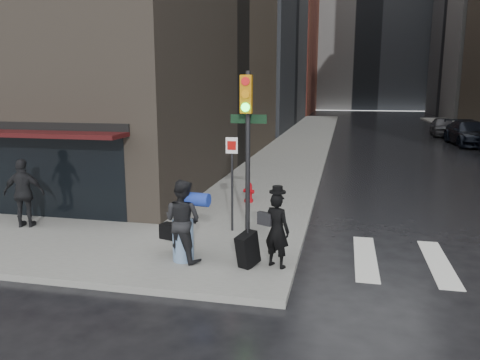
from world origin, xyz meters
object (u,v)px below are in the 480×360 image
object	(u,v)px
man_jeans	(183,220)
man_overcoat	(271,233)
man_greycoat	(24,193)
parked_car_3	(469,133)
traffic_light	(246,131)
parked_car_4	(443,127)
fire_hydrant	(249,193)

from	to	relation	value
man_jeans	man_overcoat	bearing A→B (deg)	-162.24
man_greycoat	parked_car_3	world-z (taller)	man_greycoat
man_greycoat	traffic_light	distance (m)	6.26
man_jeans	traffic_light	world-z (taller)	traffic_light
man_greycoat	parked_car_4	distance (m)	33.74
fire_hydrant	man_overcoat	bearing A→B (deg)	-73.80
man_overcoat	man_greycoat	world-z (taller)	man_greycoat
fire_hydrant	man_jeans	bearing A→B (deg)	-93.55
man_overcoat	man_jeans	world-z (taller)	man_jeans
man_jeans	parked_car_4	distance (m)	33.02
parked_car_4	parked_car_3	bearing A→B (deg)	-81.43
fire_hydrant	parked_car_3	bearing A→B (deg)	59.90
man_jeans	traffic_light	xyz separation A→B (m)	(0.93, 2.26, 1.77)
man_overcoat	parked_car_3	distance (m)	26.74
man_greycoat	traffic_light	bearing A→B (deg)	174.65
parked_car_4	man_jeans	bearing A→B (deg)	-105.83
fire_hydrant	parked_car_3	xyz separation A→B (m)	(11.27, 19.45, 0.37)
man_jeans	man_greycoat	xyz separation A→B (m)	(-5.04, 1.47, 0.03)
man_overcoat	traffic_light	distance (m)	3.10
man_greycoat	fire_hydrant	bearing A→B (deg)	-155.84
traffic_light	fire_hydrant	size ratio (longest dim) A/B	6.19
man_greycoat	traffic_light	size ratio (longest dim) A/B	0.45
man_overcoat	man_jeans	xyz separation A→B (m)	(-1.94, -0.05, 0.17)
man_greycoat	parked_car_4	bearing A→B (deg)	-131.47
traffic_light	parked_car_4	world-z (taller)	traffic_light
man_overcoat	man_jeans	bearing A→B (deg)	26.42
man_jeans	traffic_light	distance (m)	3.01
parked_car_3	fire_hydrant	bearing A→B (deg)	-123.14
parked_car_3	man_greycoat	bearing A→B (deg)	-128.36
man_jeans	traffic_light	bearing A→B (deg)	-95.98
man_overcoat	man_jeans	distance (m)	1.94
fire_hydrant	parked_car_4	xyz separation A→B (m)	(10.77, 25.56, 0.30)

